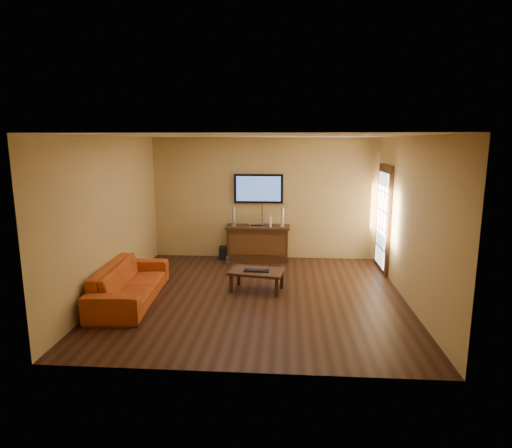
# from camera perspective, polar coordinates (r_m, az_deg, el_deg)

# --- Properties ---
(ground_plane) EXTENTS (5.00, 5.00, 0.00)m
(ground_plane) POSITION_cam_1_polar(r_m,az_deg,el_deg) (7.46, 0.04, -9.51)
(ground_plane) COLOR black
(ground_plane) RESTS_ON ground
(room_walls) EXTENTS (5.00, 5.00, 5.00)m
(room_walls) POSITION_cam_1_polar(r_m,az_deg,el_deg) (7.67, 0.38, 4.06)
(room_walls) COLOR tan
(room_walls) RESTS_ON ground
(french_door) EXTENTS (0.07, 1.02, 2.22)m
(french_door) POSITION_cam_1_polar(r_m,az_deg,el_deg) (9.02, 16.61, 0.55)
(french_door) COLOR black
(french_door) RESTS_ON ground
(media_console) EXTENTS (1.40, 0.54, 0.78)m
(media_console) POSITION_cam_1_polar(r_m,az_deg,el_deg) (9.48, 0.24, -2.57)
(media_console) COLOR black
(media_console) RESTS_ON ground
(television) EXTENTS (1.09, 0.08, 0.64)m
(television) POSITION_cam_1_polar(r_m,az_deg,el_deg) (9.50, 0.34, 4.74)
(television) COLOR black
(television) RESTS_ON ground
(coffee_table) EXTENTS (1.02, 0.72, 0.37)m
(coffee_table) POSITION_cam_1_polar(r_m,az_deg,el_deg) (7.59, 0.11, -6.59)
(coffee_table) COLOR black
(coffee_table) RESTS_ON ground
(sofa) EXTENTS (0.76, 2.17, 0.83)m
(sofa) POSITION_cam_1_polar(r_m,az_deg,el_deg) (7.40, -16.48, -6.75)
(sofa) COLOR #A94012
(sofa) RESTS_ON ground
(speaker_left) EXTENTS (0.11, 0.11, 0.41)m
(speaker_left) POSITION_cam_1_polar(r_m,az_deg,el_deg) (9.39, -3.01, 0.86)
(speaker_left) COLOR silver
(speaker_left) RESTS_ON media_console
(speaker_right) EXTENTS (0.11, 0.11, 0.40)m
(speaker_right) POSITION_cam_1_polar(r_m,az_deg,el_deg) (9.33, 3.54, 0.77)
(speaker_right) COLOR silver
(speaker_right) RESTS_ON media_console
(av_receiver) EXTENTS (0.34, 0.26, 0.07)m
(av_receiver) POSITION_cam_1_polar(r_m,az_deg,el_deg) (9.38, 0.05, -0.09)
(av_receiver) COLOR silver
(av_receiver) RESTS_ON media_console
(game_console) EXTENTS (0.06, 0.17, 0.23)m
(game_console) POSITION_cam_1_polar(r_m,az_deg,el_deg) (9.34, 1.94, 0.36)
(game_console) COLOR white
(game_console) RESTS_ON media_console
(subwoofer) EXTENTS (0.29, 0.29, 0.27)m
(subwoofer) POSITION_cam_1_polar(r_m,az_deg,el_deg) (9.69, -4.11, -3.85)
(subwoofer) COLOR black
(subwoofer) RESTS_ON ground
(bottle) EXTENTS (0.07, 0.07, 0.20)m
(bottle) POSITION_cam_1_polar(r_m,az_deg,el_deg) (9.24, -3.81, -4.84)
(bottle) COLOR white
(bottle) RESTS_ON ground
(keyboard) EXTENTS (0.45, 0.18, 0.03)m
(keyboard) POSITION_cam_1_polar(r_m,az_deg,el_deg) (7.53, 0.08, -6.22)
(keyboard) COLOR black
(keyboard) RESTS_ON coffee_table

